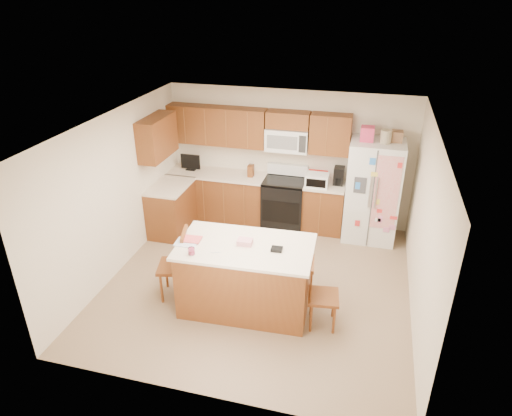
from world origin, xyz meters
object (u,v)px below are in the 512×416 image
(windsor_chair_back, at_px, (258,258))
(windsor_chair_right, at_px, (322,296))
(stove, at_px, (284,202))
(refrigerator, at_px, (373,190))
(island, at_px, (246,276))
(windsor_chair_left, at_px, (176,266))

(windsor_chair_back, bearing_deg, windsor_chair_right, -33.92)
(stove, relative_size, refrigerator, 0.55)
(island, xyz_separation_m, windsor_chair_right, (1.07, -0.12, -0.04))
(windsor_chair_left, bearing_deg, windsor_chair_back, 28.70)
(windsor_chair_left, bearing_deg, stove, 66.97)
(stove, bearing_deg, windsor_chair_left, -113.03)
(refrigerator, distance_m, windsor_chair_left, 3.65)
(windsor_chair_left, bearing_deg, refrigerator, 43.05)
(stove, bearing_deg, refrigerator, -2.30)
(windsor_chair_back, xyz_separation_m, windsor_chair_right, (1.04, -0.70, 0.02))
(refrigerator, distance_m, windsor_chair_back, 2.50)
(stove, distance_m, windsor_chair_left, 2.76)
(stove, relative_size, windsor_chair_right, 1.16)
(refrigerator, xyz_separation_m, windsor_chair_right, (-0.53, -2.59, -0.46))
(refrigerator, height_order, windsor_chair_right, refrigerator)
(stove, xyz_separation_m, windsor_chair_left, (-1.08, -2.54, 0.03))
(stove, bearing_deg, island, -90.75)
(windsor_chair_back, distance_m, windsor_chair_right, 1.26)
(island, height_order, windsor_chair_left, island)
(refrigerator, bearing_deg, windsor_chair_back, -129.83)
(island, distance_m, windsor_chair_left, 1.05)
(refrigerator, xyz_separation_m, windsor_chair_left, (-2.65, -2.48, -0.42))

